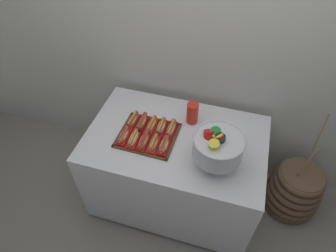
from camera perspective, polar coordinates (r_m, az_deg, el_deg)
The scene contains 17 objects.
ground_plane at distance 2.73m, azimuth 1.23°, elevation -13.28°, with size 10.00×10.00×0.00m, color gray.
back_wall at distance 2.17m, azimuth 5.70°, elevation 17.06°, with size 6.00×0.10×2.60m, color beige.
buffet_table at distance 2.38m, azimuth 1.38°, elevation -8.21°, with size 1.29×0.83×0.79m.
floor_vase at distance 2.70m, azimuth 23.41°, elevation -11.46°, with size 0.45×0.45×1.04m.
serving_tray at distance 2.10m, azimuth -3.99°, elevation -1.83°, with size 0.41×0.37×0.01m.
hot_dog_0 at distance 2.07m, azimuth -8.72°, elevation -1.87°, with size 0.06×0.16×0.07m.
hot_dog_1 at distance 2.05m, azimuth -6.79°, elevation -2.46°, with size 0.07×0.18×0.05m.
hot_dog_2 at distance 2.03m, azimuth -4.85°, elevation -2.90°, with size 0.06×0.17×0.06m.
hot_dog_3 at distance 2.01m, azimuth -2.85°, elevation -3.41°, with size 0.06×0.16×0.06m.
hot_dog_4 at distance 1.99m, azimuth -0.82°, elevation -3.86°, with size 0.06×0.15×0.06m.
hot_dog_5 at distance 2.18m, azimuth -6.97°, elevation 1.14°, with size 0.07×0.17×0.06m.
hot_dog_6 at distance 2.15m, azimuth -5.14°, elevation 0.78°, with size 0.06×0.17×0.06m.
hot_dog_7 at distance 2.13m, azimuth -3.26°, elevation 0.26°, with size 0.06×0.17×0.06m.
hot_dog_8 at distance 2.11m, azimuth -1.35°, elevation -0.17°, with size 0.06×0.17×0.06m.
hot_dog_9 at distance 2.10m, azimuth 0.59°, elevation -0.56°, with size 0.06×0.18×0.06m.
punch_bowl at distance 1.83m, azimuth 9.68°, elevation -3.89°, with size 0.33×0.33×0.29m.
cup_stack at distance 2.15m, azimuth 4.79°, elevation 2.53°, with size 0.09×0.09×0.17m.
Camera 1 is at (0.34, -1.35, 2.35)m, focal length 31.14 mm.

